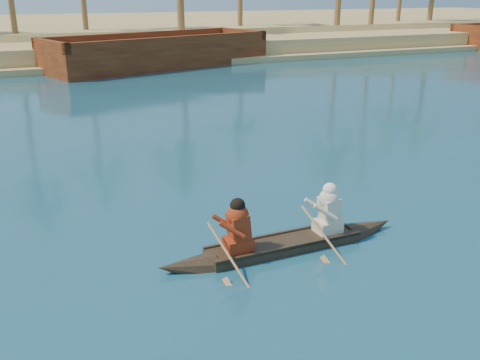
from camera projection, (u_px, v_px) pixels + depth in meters
name	position (u px, v px, depth m)	size (l,w,h in m)	color
ground	(332.00, 196.00, 12.23)	(160.00, 160.00, 0.00)	#0C3E50
sandy_embankment	(71.00, 32.00, 52.55)	(150.00, 51.00, 1.50)	tan
shrub_cluster	(97.00, 37.00, 39.03)	(100.00, 6.00, 2.40)	#1A3212
canoe	(284.00, 236.00, 9.65)	(4.76, 0.68, 1.31)	#352D1D
barge_mid	(159.00, 53.00, 32.75)	(14.44, 8.30, 2.28)	brown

